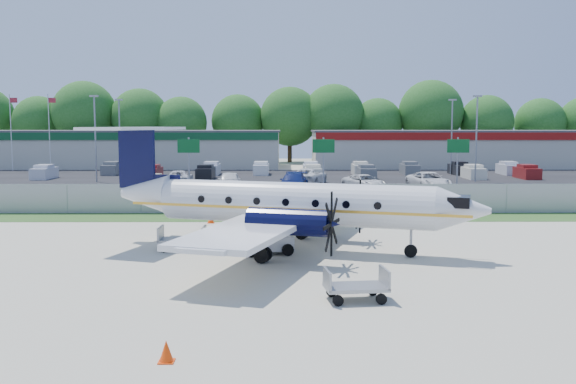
{
  "coord_description": "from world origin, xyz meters",
  "views": [
    {
      "loc": [
        -0.21,
        -29.43,
        6.02
      ],
      "look_at": [
        0.0,
        6.0,
        2.3
      ],
      "focal_mm": 40.0,
      "sensor_mm": 36.0,
      "label": 1
    }
  ],
  "objects_px": {
    "aircraft": "(287,203)",
    "pushback_tug": "(269,241)",
    "baggage_cart_far": "(356,286)",
    "baggage_cart_near": "(182,239)"
  },
  "relations": [
    {
      "from": "baggage_cart_near",
      "to": "baggage_cart_far",
      "type": "distance_m",
      "value": 11.59
    },
    {
      "from": "pushback_tug",
      "to": "baggage_cart_near",
      "type": "relative_size",
      "value": 1.16
    },
    {
      "from": "baggage_cart_far",
      "to": "aircraft",
      "type": "bearing_deg",
      "value": 104.51
    },
    {
      "from": "aircraft",
      "to": "pushback_tug",
      "type": "relative_size",
      "value": 7.52
    },
    {
      "from": "aircraft",
      "to": "baggage_cart_near",
      "type": "distance_m",
      "value": 5.33
    },
    {
      "from": "pushback_tug",
      "to": "baggage_cart_far",
      "type": "xyz_separation_m",
      "value": [
        3.16,
        -8.2,
        -0.09
      ]
    },
    {
      "from": "aircraft",
      "to": "baggage_cart_far",
      "type": "bearing_deg",
      "value": -75.49
    },
    {
      "from": "aircraft",
      "to": "baggage_cart_near",
      "type": "height_order",
      "value": "aircraft"
    },
    {
      "from": "aircraft",
      "to": "pushback_tug",
      "type": "height_order",
      "value": "aircraft"
    },
    {
      "from": "pushback_tug",
      "to": "aircraft",
      "type": "bearing_deg",
      "value": 45.96
    }
  ]
}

